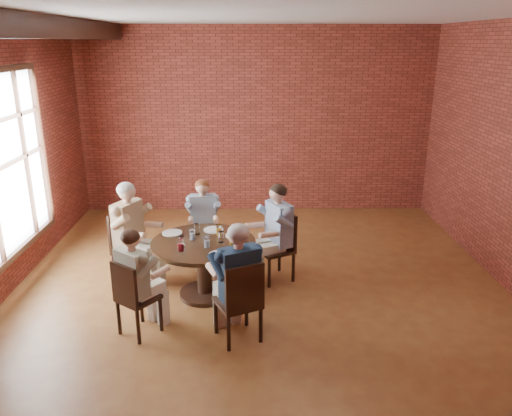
{
  "coord_description": "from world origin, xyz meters",
  "views": [
    {
      "loc": [
        -0.15,
        -5.75,
        3.12
      ],
      "look_at": [
        -0.04,
        1.0,
        0.85
      ],
      "focal_mm": 35.0,
      "sensor_mm": 36.0,
      "label": 1
    }
  ],
  "objects_px": {
    "chair_d": "(133,296)",
    "smartphone": "(239,246)",
    "dining_table": "(204,258)",
    "diner_e": "(237,282)",
    "diner_b": "(204,222)",
    "chair_a": "(280,243)",
    "chair_e": "(241,300)",
    "diner_c": "(132,233)",
    "diner_a": "(275,233)",
    "diner_d": "(137,282)",
    "chair_c": "(128,244)",
    "chair_b": "(204,229)"
  },
  "relations": [
    {
      "from": "dining_table",
      "to": "chair_a",
      "type": "relative_size",
      "value": 1.38
    },
    {
      "from": "chair_c",
      "to": "smartphone",
      "type": "distance_m",
      "value": 1.67
    },
    {
      "from": "chair_e",
      "to": "diner_e",
      "type": "xyz_separation_m",
      "value": [
        -0.04,
        0.08,
        0.16
      ]
    },
    {
      "from": "chair_c",
      "to": "chair_e",
      "type": "bearing_deg",
      "value": -109.76
    },
    {
      "from": "chair_c",
      "to": "smartphone",
      "type": "height_order",
      "value": "chair_c"
    },
    {
      "from": "chair_b",
      "to": "diner_d",
      "type": "xyz_separation_m",
      "value": [
        -0.56,
        -1.95,
        0.13
      ]
    },
    {
      "from": "dining_table",
      "to": "diner_c",
      "type": "bearing_deg",
      "value": 154.7
    },
    {
      "from": "chair_d",
      "to": "chair_e",
      "type": "distance_m",
      "value": 1.19
    },
    {
      "from": "chair_e",
      "to": "chair_b",
      "type": "bearing_deg",
      "value": -99.64
    },
    {
      "from": "diner_e",
      "to": "smartphone",
      "type": "xyz_separation_m",
      "value": [
        0.0,
        0.82,
        0.08
      ]
    },
    {
      "from": "dining_table",
      "to": "chair_b",
      "type": "bearing_deg",
      "value": 94.93
    },
    {
      "from": "chair_c",
      "to": "smartphone",
      "type": "bearing_deg",
      "value": -88.12
    },
    {
      "from": "chair_d",
      "to": "diner_e",
      "type": "bearing_deg",
      "value": -145.4
    },
    {
      "from": "chair_b",
      "to": "chair_d",
      "type": "distance_m",
      "value": 2.1
    },
    {
      "from": "chair_d",
      "to": "diner_e",
      "type": "height_order",
      "value": "diner_e"
    },
    {
      "from": "diner_b",
      "to": "diner_e",
      "type": "bearing_deg",
      "value": -80.08
    },
    {
      "from": "chair_a",
      "to": "diner_a",
      "type": "xyz_separation_m",
      "value": [
        -0.08,
        -0.04,
        0.16
      ]
    },
    {
      "from": "chair_a",
      "to": "chair_d",
      "type": "relative_size",
      "value": 1.06
    },
    {
      "from": "diner_a",
      "to": "chair_c",
      "type": "xyz_separation_m",
      "value": [
        -1.99,
        0.04,
        -0.15
      ]
    },
    {
      "from": "chair_a",
      "to": "chair_d",
      "type": "height_order",
      "value": "chair_a"
    },
    {
      "from": "dining_table",
      "to": "diner_a",
      "type": "relative_size",
      "value": 0.97
    },
    {
      "from": "chair_c",
      "to": "smartphone",
      "type": "xyz_separation_m",
      "value": [
        1.51,
        -0.66,
        0.24
      ]
    },
    {
      "from": "chair_a",
      "to": "diner_c",
      "type": "xyz_separation_m",
      "value": [
        -1.98,
        -0.03,
        0.18
      ]
    },
    {
      "from": "chair_d",
      "to": "smartphone",
      "type": "xyz_separation_m",
      "value": [
        1.14,
        0.75,
        0.27
      ]
    },
    {
      "from": "diner_a",
      "to": "chair_e",
      "type": "height_order",
      "value": "diner_a"
    },
    {
      "from": "chair_d",
      "to": "diner_d",
      "type": "distance_m",
      "value": 0.15
    },
    {
      "from": "chair_a",
      "to": "diner_d",
      "type": "height_order",
      "value": "diner_d"
    },
    {
      "from": "dining_table",
      "to": "chair_c",
      "type": "bearing_deg",
      "value": 154.7
    },
    {
      "from": "smartphone",
      "to": "dining_table",
      "type": "bearing_deg",
      "value": 178.46
    },
    {
      "from": "diner_b",
      "to": "diner_c",
      "type": "distance_m",
      "value": 1.06
    },
    {
      "from": "chair_d",
      "to": "diner_e",
      "type": "distance_m",
      "value": 1.16
    },
    {
      "from": "chair_d",
      "to": "chair_c",
      "type": "bearing_deg",
      "value": -37.41
    },
    {
      "from": "chair_a",
      "to": "diner_d",
      "type": "xyz_separation_m",
      "value": [
        -1.65,
        -1.34,
        0.11
      ]
    },
    {
      "from": "diner_c",
      "to": "dining_table",
      "type": "bearing_deg",
      "value": -90.0
    },
    {
      "from": "diner_b",
      "to": "diner_e",
      "type": "height_order",
      "value": "diner_e"
    },
    {
      "from": "diner_b",
      "to": "smartphone",
      "type": "distance_m",
      "value": 1.3
    },
    {
      "from": "chair_e",
      "to": "diner_c",
      "type": "bearing_deg",
      "value": -70.46
    },
    {
      "from": "chair_b",
      "to": "diner_b",
      "type": "xyz_separation_m",
      "value": [
        0.01,
        -0.07,
        0.14
      ]
    },
    {
      "from": "chair_a",
      "to": "smartphone",
      "type": "distance_m",
      "value": 0.89
    },
    {
      "from": "diner_c",
      "to": "chair_d",
      "type": "relative_size",
      "value": 1.55
    },
    {
      "from": "chair_b",
      "to": "smartphone",
      "type": "height_order",
      "value": "chair_b"
    },
    {
      "from": "chair_a",
      "to": "smartphone",
      "type": "relative_size",
      "value": 6.89
    },
    {
      "from": "chair_e",
      "to": "chair_d",
      "type": "bearing_deg",
      "value": -31.55
    },
    {
      "from": "chair_c",
      "to": "chair_e",
      "type": "height_order",
      "value": "chair_c"
    },
    {
      "from": "diner_a",
      "to": "smartphone",
      "type": "distance_m",
      "value": 0.78
    },
    {
      "from": "dining_table",
      "to": "diner_a",
      "type": "height_order",
      "value": "diner_a"
    },
    {
      "from": "dining_table",
      "to": "diner_e",
      "type": "relative_size",
      "value": 0.97
    },
    {
      "from": "chair_c",
      "to": "diner_e",
      "type": "xyz_separation_m",
      "value": [
        1.51,
        -1.47,
        0.16
      ]
    },
    {
      "from": "chair_e",
      "to": "diner_e",
      "type": "distance_m",
      "value": 0.18
    },
    {
      "from": "chair_d",
      "to": "diner_c",
      "type": "bearing_deg",
      "value": -40.28
    }
  ]
}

